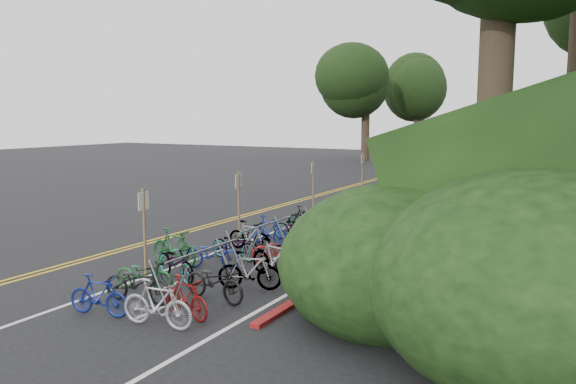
# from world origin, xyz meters

# --- Properties ---
(ground) EXTENTS (120.00, 120.00, 0.00)m
(ground) POSITION_xyz_m (0.00, 0.00, 0.00)
(ground) COLOR black
(ground) RESTS_ON ground
(road_markings) EXTENTS (7.47, 80.00, 0.01)m
(road_markings) POSITION_xyz_m (0.63, 10.10, 0.00)
(road_markings) COLOR gold
(road_markings) RESTS_ON ground
(red_curb) EXTENTS (0.25, 28.00, 0.10)m
(red_curb) POSITION_xyz_m (5.70, 12.00, 0.05)
(red_curb) COLOR maroon
(red_curb) RESTS_ON ground
(bike_rack_front) EXTENTS (1.17, 2.79, 1.23)m
(bike_rack_front) POSITION_xyz_m (3.56, -0.91, 0.88)
(bike_rack_front) COLOR gray
(bike_rack_front) RESTS_ON ground
(bike_racks_rest) EXTENTS (1.14, 23.00, 1.17)m
(bike_racks_rest) POSITION_xyz_m (3.00, 13.00, 0.85)
(bike_racks_rest) COLOR gray
(bike_racks_rest) RESTS_ON ground
(signpost_near) EXTENTS (0.08, 0.40, 2.49)m
(signpost_near) POSITION_xyz_m (0.98, -0.21, 1.43)
(signpost_near) COLOR brown
(signpost_near) RESTS_ON ground
(signposts_rest) EXTENTS (0.08, 18.40, 2.50)m
(signposts_rest) POSITION_xyz_m (0.60, 14.00, 1.43)
(signposts_rest) COLOR brown
(signposts_rest) RESTS_ON ground
(bike_front) EXTENTS (0.73, 1.88, 1.10)m
(bike_front) POSITION_xyz_m (0.84, 1.16, 0.55)
(bike_front) COLOR #144C1E
(bike_front) RESTS_ON ground
(bike_valet) EXTENTS (3.40, 12.83, 1.08)m
(bike_valet) POSITION_xyz_m (2.94, 2.28, 0.48)
(bike_valet) COLOR navy
(bike_valet) RESTS_ON ground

